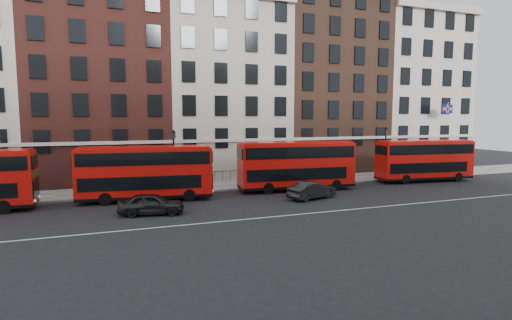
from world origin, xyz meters
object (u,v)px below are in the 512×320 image
object	(u,v)px
bus_b	(145,172)
car_front	(312,190)
traffic_light	(464,154)
bus_c	(296,164)
bus_d	(424,159)
car_rear	(152,204)

from	to	relation	value
bus_b	car_front	size ratio (longest dim) A/B	2.46
car_front	traffic_light	world-z (taller)	traffic_light
bus_b	bus_c	xyz separation A→B (m)	(13.00, -0.00, 0.05)
bus_b	bus_d	size ratio (longest dim) A/B	1.02
bus_b	car_front	xyz separation A→B (m)	(12.54, -3.85, -1.59)
bus_c	car_front	bearing A→B (deg)	-91.50
bus_b	car_rear	distance (m)	4.97
bus_c	bus_d	size ratio (longest dim) A/B	1.04
bus_c	car_front	distance (m)	4.21
car_rear	car_front	xyz separation A→B (m)	(12.57, 0.86, -0.04)
traffic_light	bus_b	bearing A→B (deg)	-176.76
car_rear	bus_d	bearing A→B (deg)	-69.60
bus_c	car_rear	size ratio (longest dim) A/B	2.45
bus_c	traffic_light	size ratio (longest dim) A/B	3.22
bus_c	car_front	size ratio (longest dim) A/B	2.50
bus_b	traffic_light	world-z (taller)	bus_b
bus_d	car_rear	world-z (taller)	bus_d
bus_c	car_front	world-z (taller)	bus_c
bus_c	bus_d	bearing A→B (deg)	5.33
bus_b	car_front	distance (m)	13.22
bus_c	car_front	xyz separation A→B (m)	(-0.46, -3.85, -1.64)
car_front	car_rear	bearing A→B (deg)	77.08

